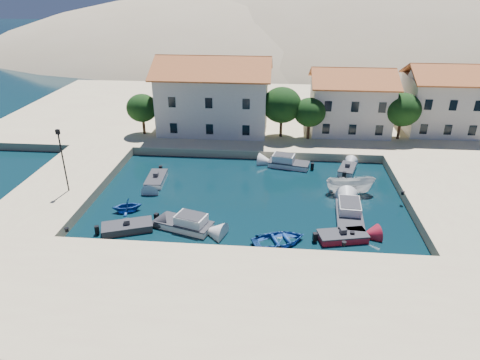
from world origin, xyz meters
name	(u,v)px	position (x,y,z in m)	size (l,w,h in m)	color
ground	(240,257)	(0.00, 0.00, 0.00)	(400.00, 400.00, 0.00)	black
quay_south	(232,304)	(0.00, -6.00, 0.50)	(52.00, 12.00, 1.00)	#CAAF8A
quay_east	(464,202)	(20.50, 10.00, 0.50)	(11.00, 20.00, 1.00)	#CAAF8A
quay_west	(64,185)	(-19.00, 10.00, 0.50)	(8.00, 20.00, 1.00)	#CAAF8A
quay_north	(274,113)	(2.00, 38.00, 0.50)	(80.00, 36.00, 1.00)	#CAAF8A
hills	(328,111)	(20.64, 123.62, -23.40)	(254.00, 176.00, 99.00)	#9C8969
building_left	(214,93)	(-6.00, 28.00, 5.94)	(14.70, 9.45, 9.70)	beige
building_mid	(350,99)	(12.00, 29.00, 5.22)	(10.50, 8.40, 8.30)	beige
building_right	(442,98)	(24.00, 30.00, 5.47)	(9.45, 8.40, 8.80)	beige
trees	(294,108)	(4.51, 25.46, 4.84)	(37.30, 5.30, 6.45)	#382314
lamppost	(62,155)	(-17.50, 8.00, 4.75)	(0.35, 0.25, 6.22)	black
bollards	(277,220)	(2.80, 3.87, 1.15)	(29.36, 9.56, 0.30)	black
motorboat_grey_sw	(127,227)	(-10.05, 3.01, 0.29)	(4.65, 3.26, 1.25)	#2F2F34
cabin_cruiser_south	(184,223)	(-5.21, 3.80, 0.48)	(5.26, 3.45, 1.60)	silver
rowboat_south	(279,243)	(3.00, 2.18, 0.00)	(3.21, 4.50, 0.93)	#1B4798
motorboat_red_se	(343,236)	(8.27, 3.19, 0.29)	(4.34, 2.65, 1.25)	maroon
cabin_cruiser_east	(349,215)	(9.27, 6.45, 0.48)	(2.68, 5.77, 1.60)	silver
boat_east	(349,193)	(10.06, 11.84, 0.00)	(1.84, 4.88, 1.89)	silver
motorboat_white_ne	(347,169)	(10.53, 17.16, 0.30)	(2.56, 3.75, 1.25)	silver
rowboat_west	(128,211)	(-11.16, 6.26, 0.00)	(2.32, 2.69, 1.42)	#1B4798
motorboat_white_west	(156,179)	(-10.15, 12.73, 0.29)	(2.04, 4.19, 1.25)	silver
cabin_cruiser_north	(289,163)	(4.01, 18.02, 0.48)	(4.94, 2.92, 1.60)	silver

